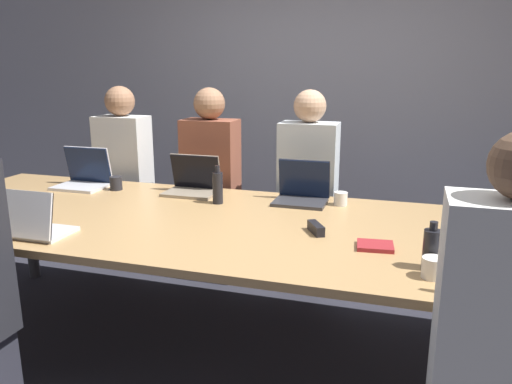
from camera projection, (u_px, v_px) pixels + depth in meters
name	position (u px, v px, depth m)	size (l,w,h in m)	color
ground_plane	(242.00, 349.00, 2.91)	(24.00, 24.00, 0.00)	#2D2D38
curtain_wall	(314.00, 90.00, 4.46)	(12.00, 0.06, 2.80)	#9999A3
conference_table	(241.00, 231.00, 2.73)	(4.14, 1.39, 0.78)	tan
laptop_far_left	(84.00, 176.00, 3.50)	(0.35, 0.27, 0.28)	silver
person_far_left	(125.00, 181.00, 3.98)	(0.40, 0.24, 1.46)	#2D2D38
cup_far_left	(116.00, 183.00, 3.42)	(0.08, 0.08, 0.09)	#232328
laptop_near_right	(511.00, 278.00, 1.83)	(0.32, 0.24, 0.24)	silver
person_near_right	(498.00, 364.00, 1.57)	(0.40, 0.24, 1.43)	#2D2D38
cup_near_right	(433.00, 268.00, 1.99)	(0.09, 0.09, 0.09)	white
bottle_near_right	(432.00, 249.00, 2.07)	(0.07, 0.07, 0.21)	black
laptop_near_left	(31.00, 223.00, 2.47)	(0.33, 0.24, 0.25)	silver
laptop_far_midleft	(193.00, 182.00, 3.32)	(0.35, 0.25, 0.25)	gray
person_far_midleft	(211.00, 188.00, 3.74)	(0.40, 0.24, 1.46)	#2D2D38
bottle_far_midleft	(218.00, 187.00, 3.07)	(0.06, 0.06, 0.24)	black
laptop_far_center	(302.00, 190.00, 3.11)	(0.33, 0.25, 0.26)	#333338
person_far_center	(308.00, 196.00, 3.54)	(0.40, 0.24, 1.45)	#2D2D38
cup_far_center	(341.00, 199.00, 3.04)	(0.08, 0.08, 0.08)	white
stapler	(316.00, 228.00, 2.54)	(0.11, 0.15, 0.05)	black
notebook	(375.00, 246.00, 2.33)	(0.18, 0.15, 0.02)	maroon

